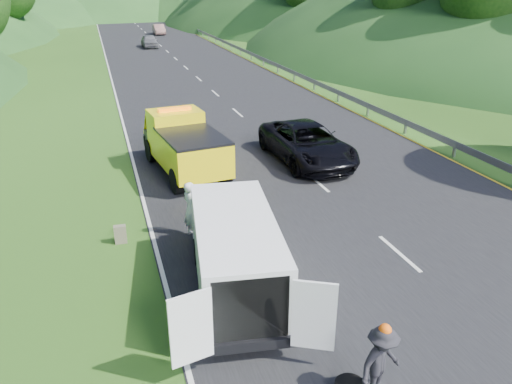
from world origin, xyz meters
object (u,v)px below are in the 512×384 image
object	(u,v)px
child	(206,241)
suitcase	(120,234)
passing_suv	(306,161)
white_van	(235,250)
woman	(193,236)
tow_truck	(184,144)

from	to	relation	value
child	suitcase	size ratio (longest dim) A/B	1.61
passing_suv	white_van	bearing A→B (deg)	-124.57
woman	passing_suv	distance (m)	8.34
woman	child	bearing A→B (deg)	-164.23
woman	child	xyz separation A→B (m)	(0.35, -0.44, 0.00)
tow_truck	woman	world-z (taller)	tow_truck
white_van	woman	xyz separation A→B (m)	(-0.51, 3.36, -1.22)
woman	passing_suv	bearing A→B (deg)	-70.90
white_van	child	bearing A→B (deg)	101.47
woman	tow_truck	bearing A→B (deg)	-30.32
white_van	woman	world-z (taller)	white_van
white_van	child	size ratio (longest dim) A/B	6.73
suitcase	passing_suv	world-z (taller)	passing_suv
child	passing_suv	bearing A→B (deg)	65.20
child	woman	bearing A→B (deg)	148.04
tow_truck	white_van	bearing A→B (deg)	-99.13
child	white_van	bearing A→B (deg)	-66.87
woman	white_van	bearing A→B (deg)	166.29
woman	suitcase	size ratio (longest dim) A/B	3.12
passing_suv	tow_truck	bearing A→B (deg)	175.44
tow_truck	woman	size ratio (longest dim) A/B	3.36
tow_truck	passing_suv	size ratio (longest dim) A/B	1.03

